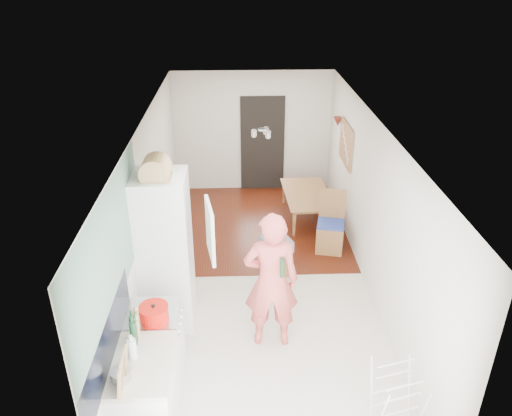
{
  "coord_description": "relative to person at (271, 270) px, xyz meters",
  "views": [
    {
      "loc": [
        -0.31,
        -6.27,
        4.49
      ],
      "look_at": [
        -0.06,
        0.2,
        1.19
      ],
      "focal_mm": 35.0,
      "sensor_mm": 36.0,
      "label": 1
    }
  ],
  "objects": [
    {
      "name": "range_cooker",
      "position": [
        -1.37,
        -0.53,
        -0.66
      ],
      "size": [
        0.6,
        0.6,
        0.88
      ],
      "primitive_type": "cube",
      "color": "silver",
      "rests_on": "room_shell"
    },
    {
      "name": "pepper_mill_front",
      "position": [
        -1.46,
        -0.91,
        -0.08
      ],
      "size": [
        0.06,
        0.06,
        0.2
      ],
      "primitive_type": "cylinder",
      "rotation": [
        0.0,
        0.0,
        -0.08
      ],
      "color": "tan",
      "rests_on": "worktop"
    },
    {
      "name": "wood_floor_overlay",
      "position": [
        -0.07,
        3.12,
        -1.09
      ],
      "size": [
        3.2,
        3.3,
        0.01
      ],
      "primitive_type": "cube",
      "color": "#521C07",
      "rests_on": "room_shell"
    },
    {
      "name": "room_shell",
      "position": [
        -0.07,
        1.27,
        0.15
      ],
      "size": [
        3.2,
        7.0,
        2.5
      ],
      "primitive_type": null,
      "color": "beige",
      "rests_on": "ground"
    },
    {
      "name": "stool",
      "position": [
        0.2,
        1.53,
        -0.88
      ],
      "size": [
        0.43,
        0.43,
        0.45
      ],
      "primitive_type": null,
      "rotation": [
        0.0,
        0.0,
        0.32
      ],
      "color": "olive",
      "rests_on": "floor"
    },
    {
      "name": "grey_drape",
      "position": [
        0.19,
        1.53,
        -0.56
      ],
      "size": [
        0.51,
        0.51,
        0.18
      ],
      "primitive_type": "cube",
      "rotation": [
        0.0,
        0.0,
        0.35
      ],
      "color": "gray",
      "rests_on": "stool"
    },
    {
      "name": "dining_table",
      "position": [
        0.93,
        3.35,
        -0.88
      ],
      "size": [
        0.76,
        1.29,
        0.44
      ],
      "primitive_type": "imported",
      "rotation": [
        0.0,
        0.0,
        1.62
      ],
      "color": "olive",
      "rests_on": "floor"
    },
    {
      "name": "fridge_door",
      "position": [
        -0.73,
        0.19,
        0.45
      ],
      "size": [
        0.14,
        0.56,
        0.7
      ],
      "primitive_type": "cube",
      "rotation": [
        0.0,
        0.0,
        -1.4
      ],
      "color": "silver",
      "rests_on": "room_shell"
    },
    {
      "name": "bottle_a",
      "position": [
        -1.48,
        -0.97,
        -0.03
      ],
      "size": [
        0.08,
        0.08,
        0.3
      ],
      "primitive_type": "cylinder",
      "rotation": [
        0.0,
        0.0,
        -0.21
      ],
      "color": "#183B20",
      "rests_on": "worktop"
    },
    {
      "name": "red_casserole",
      "position": [
        -1.32,
        -0.66,
        -0.08
      ],
      "size": [
        0.33,
        0.33,
        0.19
      ],
      "primitive_type": "cylinder",
      "rotation": [
        0.0,
        0.0,
        -0.02
      ],
      "color": "red",
      "rests_on": "cooker_top"
    },
    {
      "name": "pinboard",
      "position": [
        1.51,
        3.17,
        0.45
      ],
      "size": [
        0.03,
        0.9,
        0.7
      ],
      "primitive_type": "cube",
      "color": "tan",
      "rests_on": "room_shell"
    },
    {
      "name": "pepper_mill_back",
      "position": [
        -1.49,
        -0.75,
        -0.08
      ],
      "size": [
        0.06,
        0.06,
        0.2
      ],
      "primitive_type": "cylinder",
      "rotation": [
        0.0,
        0.0,
        0.16
      ],
      "color": "tan",
      "rests_on": "worktop"
    },
    {
      "name": "pinboard_frame",
      "position": [
        1.5,
        3.17,
        0.45
      ],
      "size": [
        0.0,
        0.94,
        0.74
      ],
      "primitive_type": "cube",
      "color": "olive",
      "rests_on": "room_shell"
    },
    {
      "name": "fridge_interior",
      "position": [
        -1.03,
        0.49,
        0.45
      ],
      "size": [
        0.02,
        0.52,
        0.66
      ],
      "primitive_type": "cube",
      "color": "white",
      "rests_on": "room_shell"
    },
    {
      "name": "cooker_top",
      "position": [
        -1.37,
        -0.53,
        -0.2
      ],
      "size": [
        0.6,
        0.6,
        0.04
      ],
      "primitive_type": "cube",
      "color": "#B8B8BA",
      "rests_on": "room_shell"
    },
    {
      "name": "base_cabinet",
      "position": [
        -1.37,
        -1.28,
        -0.67
      ],
      "size": [
        0.6,
        0.9,
        0.86
      ],
      "primitive_type": "cube",
      "color": "silver",
      "rests_on": "room_shell"
    },
    {
      "name": "floor",
      "position": [
        -0.07,
        1.27,
        -1.1
      ],
      "size": [
        3.2,
        7.0,
        0.01
      ],
      "primitive_type": "cube",
      "color": "beige",
      "rests_on": "ground"
    },
    {
      "name": "fridge_housing",
      "position": [
        -1.34,
        0.49,
        -0.02
      ],
      "size": [
        0.66,
        0.66,
        2.15
      ],
      "primitive_type": "cube",
      "color": "silver",
      "rests_on": "room_shell"
    },
    {
      "name": "doorway_recess",
      "position": [
        0.13,
        4.75,
        -0.1
      ],
      "size": [
        0.9,
        0.04,
        2.0
      ],
      "primitive_type": "cube",
      "color": "black",
      "rests_on": "room_shell"
    },
    {
      "name": "held_bottle",
      "position": [
        0.11,
        -0.16,
        0.14
      ],
      "size": [
        0.06,
        0.06,
        0.26
      ],
      "primitive_type": "cylinder",
      "color": "#183B20",
      "rests_on": "person"
    },
    {
      "name": "tile_splashback",
      "position": [
        -1.65,
        -1.28,
        0.05
      ],
      "size": [
        0.02,
        1.9,
        0.5
      ],
      "primitive_type": "cube",
      "color": "black",
      "rests_on": "room_shell"
    },
    {
      "name": "wall_sconce",
      "position": [
        1.47,
        3.82,
        0.65
      ],
      "size": [
        0.18,
        0.18,
        0.16
      ],
      "primitive_type": "cone",
      "color": "maroon",
      "rests_on": "room_shell"
    },
    {
      "name": "person",
      "position": [
        0.0,
        0.0,
        0.0
      ],
      "size": [
        0.81,
        0.54,
        2.2
      ],
      "primitive_type": "imported",
      "rotation": [
        0.0,
        0.0,
        3.12
      ],
      "color": "#D75451",
      "rests_on": "floor"
    },
    {
      "name": "bread_bin",
      "position": [
        -1.34,
        0.41,
        1.15
      ],
      "size": [
        0.41,
        0.39,
        0.19
      ],
      "primitive_type": null,
      "rotation": [
        0.0,
        0.0,
        -0.13
      ],
      "color": "tan",
      "rests_on": "fridge_housing"
    },
    {
      "name": "worktop",
      "position": [
        -1.37,
        -1.28,
        -0.21
      ],
      "size": [
        0.62,
        0.92,
        0.06
      ],
      "primitive_type": "cube",
      "color": "beige",
      "rests_on": "room_shell"
    },
    {
      "name": "chopping_boards",
      "position": [
        -1.46,
        -1.6,
        0.0
      ],
      "size": [
        0.1,
        0.27,
        0.36
      ],
      "primitive_type": null,
      "rotation": [
        0.0,
        0.0,
        0.22
      ],
      "color": "tan",
      "rests_on": "worktop"
    },
    {
      "name": "dining_chair",
      "position": [
        1.15,
        2.19,
        -0.58
      ],
      "size": [
        0.53,
        0.53,
        1.04
      ],
      "primitive_type": null,
      "rotation": [
        0.0,
        0.0,
        -0.23
      ],
      "color": "olive",
      "rests_on": "floor"
    },
    {
      "name": "steel_pan",
      "position": [
        -1.52,
        -1.5,
        -0.13
      ],
      "size": [
        0.22,
        0.22,
        0.1
      ],
      "primitive_type": "cylinder",
      "rotation": [
        0.0,
        0.0,
        0.13
      ],
      "color": "#B8B8BA",
      "rests_on": "worktop"
    },
    {
      "name": "drying_rack",
      "position": [
        1.19,
        -1.43,
        -0.69
      ],
      "size": [
        0.5,
        0.47,
        0.82
      ],
      "primitive_type": null,
      "rotation": [
        0.0,
        0.0,
        0.25
      ],
      "color": "silver",
      "rests_on": "floor"
    },
    {
      "name": "bottle_b",
      "position": [
        -1.47,
        -1.03,
        -0.04
      ],
      "size": [
        0.07,
        0.07,
        0.29
      ],
      "primitive_type": "cylinder",
      "rotation": [
        0.0,
        0.0,
        -0.04
      ],
      "color": "#183B20",
      "rests_on": "worktop"
    },
    {
      "name": "sage_wall_panel",
      "position": [
        -1.66,
        -0.73,
        0.75
      ],
      "size": [
        0.02,
        3.0,
        1.3
      ],
      "primitive_type": "cube",
      "color": "slate",
      "rests_on": "room_shell"
    },
    {
      "name": "bottle_c",
      "position": [
        -1.45,
        -1.22,
        -0.07
      ],
      "size": [
        0.09,
        0.09,
        0.22
      ],
      "primitive_type": "cylinder",
      "rotation": [
        0.0,
        0.0,
        -0.02
      ],
      "color": "silver",
      "rests_on": "worktop"
    }
  ]
}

